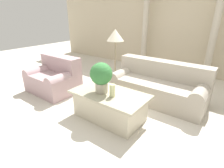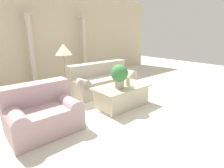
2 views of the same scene
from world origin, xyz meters
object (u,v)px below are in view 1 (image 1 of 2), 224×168
potted_plant (101,76)px  sofa_long (158,85)px  loveseat (54,77)px  floor_lamp (115,38)px  coffee_table (110,105)px

potted_plant → sofa_long: bearing=68.0°
loveseat → potted_plant: potted_plant is taller
sofa_long → floor_lamp: floor_lamp is taller
sofa_long → loveseat: (-2.21, -1.07, 0.01)m
coffee_table → potted_plant: (-0.14, -0.05, 0.55)m
sofa_long → loveseat: bearing=-154.2°
loveseat → potted_plant: 1.77m
sofa_long → floor_lamp: (-1.18, 0.03, 0.92)m
floor_lamp → coffee_table: bearing=-57.5°
coffee_table → potted_plant: bearing=-158.5°
coffee_table → sofa_long: bearing=72.7°
sofa_long → loveseat: size_ratio=1.72×
sofa_long → coffee_table: 1.28m
potted_plant → floor_lamp: bearing=116.9°
coffee_table → potted_plant: size_ratio=2.52×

